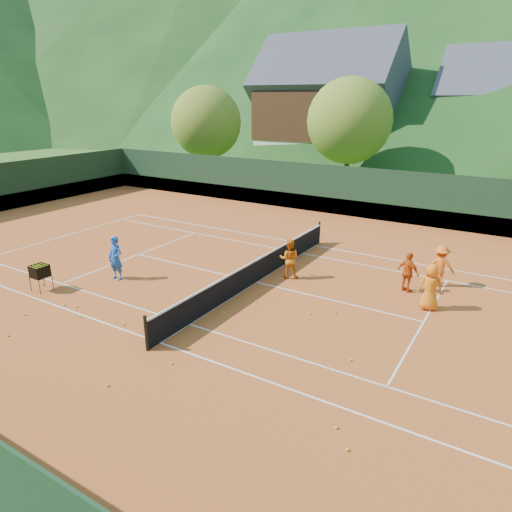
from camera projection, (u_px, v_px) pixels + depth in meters
The scene contains 34 objects.
ground at pixel (256, 283), 17.97m from camera, with size 400.00×400.00×0.00m, color #2F551A.
clay_court at pixel (256, 282), 17.97m from camera, with size 40.00×24.00×0.02m, color #B44D1D.
coach at pixel (116, 258), 18.00m from camera, with size 0.64×0.42×1.77m, color #1B52B3.
student_a at pixel (289, 259), 18.18m from camera, with size 0.78×0.61×1.61m, color orange.
student_b at pixel (408, 272), 16.86m from camera, with size 0.90×0.37×1.53m, color #CF4E12.
student_c at pixel (430, 287), 15.43m from camera, with size 0.80×0.52×1.64m, color orange.
student_d at pixel (440, 266), 17.38m from camera, with size 1.04×0.60×1.62m, color orange.
tennis_ball_0 at pixel (256, 302), 16.19m from camera, with size 0.07×0.07×0.07m, color #D5EB27.
tennis_ball_1 at pixel (46, 265), 19.71m from camera, with size 0.07×0.07×0.07m, color #D5EB27.
tennis_ball_3 at pixel (347, 450), 9.40m from camera, with size 0.07×0.07×0.07m, color #D5EB27.
tennis_ball_4 at pixel (80, 316), 15.10m from camera, with size 0.07×0.07×0.07m, color #D5EB27.
tennis_ball_5 at pixel (309, 314), 15.30m from camera, with size 0.07×0.07×0.07m, color #D5EB27.
tennis_ball_7 at pixel (172, 363), 12.44m from camera, with size 0.07×0.07×0.07m, color #D5EB27.
tennis_ball_8 at pixel (43, 285), 17.65m from camera, with size 0.07×0.07×0.07m, color #D5EB27.
tennis_ball_9 at pixel (336, 427), 10.03m from camera, with size 0.07×0.07×0.07m, color #D5EB27.
tennis_ball_10 at pixel (224, 312), 15.37m from camera, with size 0.07×0.07×0.07m, color #D5EB27.
tennis_ball_11 at pixel (64, 305), 15.93m from camera, with size 0.07×0.07×0.07m, color #D5EB27.
tennis_ball_12 at pixel (336, 313), 15.36m from camera, with size 0.07×0.07×0.07m, color #D5EB27.
tennis_ball_13 at pixel (25, 315), 15.22m from camera, with size 0.07×0.07×0.07m, color #D5EB27.
tennis_ball_15 at pixel (8, 336), 13.89m from camera, with size 0.07×0.07×0.07m, color #D5EB27.
tennis_ball_16 at pixel (350, 360), 12.60m from camera, with size 0.07×0.07×0.07m, color #D5EB27.
tennis_ball_17 at pixel (145, 265), 19.75m from camera, with size 0.07×0.07×0.07m, color #D5EB27.
tennis_ball_18 at pixel (76, 306), 15.81m from camera, with size 0.07×0.07×0.07m, color #D5EB27.
tennis_ball_19 at pixel (107, 385), 11.50m from camera, with size 0.07×0.07×0.07m, color #D5EB27.
tennis_ball_21 at pixel (47, 270), 19.15m from camera, with size 0.07×0.07×0.07m, color #D5EB27.
tennis_ball_22 at pixel (123, 324), 14.57m from camera, with size 0.07×0.07×0.07m, color #D5EB27.
court_lines at pixel (256, 282), 17.96m from camera, with size 23.83×11.03×0.00m.
tennis_net at pixel (256, 270), 17.80m from camera, with size 0.10×12.07×1.10m.
perimeter_fence at pixel (256, 252), 17.55m from camera, with size 40.40×24.24×3.00m.
ball_hopper at pixel (40, 272), 16.98m from camera, with size 0.57×0.57×1.00m.
chalet_left at pixel (328, 110), 45.17m from camera, with size 13.80×9.93×12.92m.
chalet_mid at pixel (512, 120), 40.71m from camera, with size 12.65×8.82×11.45m.
tree_a at pixel (206, 122), 38.73m from camera, with size 6.00×6.00×7.88m.
tree_b at pixel (350, 121), 34.31m from camera, with size 6.40×6.40×8.40m.
Camera 1 is at (8.69, -14.16, 6.94)m, focal length 32.00 mm.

